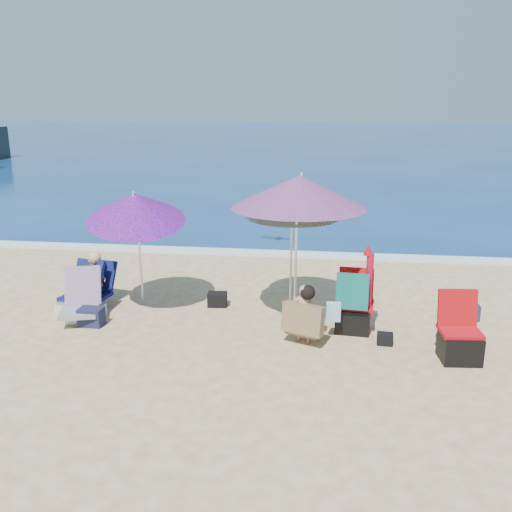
# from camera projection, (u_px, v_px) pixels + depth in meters

# --- Properties ---
(ground) EXTENTS (120.00, 120.00, 0.00)m
(ground) POSITION_uv_depth(u_px,v_px,m) (268.00, 349.00, 7.96)
(ground) COLOR #D8BC84
(ground) RESTS_ON ground
(sea) EXTENTS (120.00, 80.00, 0.12)m
(sea) POSITION_uv_depth(u_px,v_px,m) (323.00, 140.00, 50.93)
(sea) COLOR navy
(sea) RESTS_ON ground
(foam) EXTENTS (120.00, 0.50, 0.04)m
(foam) POSITION_uv_depth(u_px,v_px,m) (292.00, 254.00, 12.83)
(foam) COLOR white
(foam) RESTS_ON ground
(umbrella_turquoise) EXTENTS (2.47, 2.47, 2.39)m
(umbrella_turquoise) POSITION_uv_depth(u_px,v_px,m) (299.00, 192.00, 8.40)
(umbrella_turquoise) COLOR white
(umbrella_turquoise) RESTS_ON ground
(umbrella_striped) EXTENTS (1.88, 1.88, 2.06)m
(umbrella_striped) POSITION_uv_depth(u_px,v_px,m) (293.00, 204.00, 9.09)
(umbrella_striped) COLOR silver
(umbrella_striped) RESTS_ON ground
(umbrella_blue) EXTENTS (2.03, 2.07, 2.19)m
(umbrella_blue) POSITION_uv_depth(u_px,v_px,m) (136.00, 207.00, 8.91)
(umbrella_blue) COLOR white
(umbrella_blue) RESTS_ON ground
(furled_umbrella) EXTENTS (0.20, 0.19, 1.39)m
(furled_umbrella) POSITION_uv_depth(u_px,v_px,m) (368.00, 286.00, 8.32)
(furled_umbrella) COLOR #B40C26
(furled_umbrella) RESTS_ON ground
(chair_navy) EXTENTS (0.74, 0.90, 0.79)m
(chair_navy) POSITION_uv_depth(u_px,v_px,m) (81.00, 298.00, 9.43)
(chair_navy) COLOR #0D154D
(chair_navy) RESTS_ON ground
(chair_rainbow) EXTENTS (0.77, 0.97, 0.82)m
(chair_rainbow) POSITION_uv_depth(u_px,v_px,m) (84.00, 306.00, 9.02)
(chair_rainbow) COLOR #CD6948
(chair_rainbow) RESTS_ON ground
(camp_chair_left) EXTENTS (0.58, 0.60, 0.93)m
(camp_chair_left) POSITION_uv_depth(u_px,v_px,m) (459.00, 340.00, 7.59)
(camp_chair_left) COLOR #B70D16
(camp_chair_left) RESTS_ON ground
(camp_chair_right) EXTENTS (0.74, 0.75, 0.99)m
(camp_chair_right) POSITION_uv_depth(u_px,v_px,m) (353.00, 309.00, 8.50)
(camp_chair_right) COLOR #AF0C19
(camp_chair_right) RESTS_ON ground
(person_center) EXTENTS (0.68, 0.68, 0.90)m
(person_center) POSITION_uv_depth(u_px,v_px,m) (304.00, 315.00, 8.06)
(person_center) COLOR tan
(person_center) RESTS_ON ground
(person_left) EXTENTS (0.61, 0.74, 0.93)m
(person_left) POSITION_uv_depth(u_px,v_px,m) (96.00, 281.00, 9.64)
(person_left) COLOR tan
(person_left) RESTS_ON ground
(bag_navy_a) EXTENTS (0.38, 0.28, 0.29)m
(bag_navy_a) POSITION_uv_depth(u_px,v_px,m) (91.00, 317.00, 8.78)
(bag_navy_a) COLOR #1B203C
(bag_navy_a) RESTS_ON ground
(bag_black_a) EXTENTS (0.34, 0.26, 0.24)m
(bag_black_a) POSITION_uv_depth(u_px,v_px,m) (217.00, 299.00, 9.62)
(bag_black_a) COLOR black
(bag_black_a) RESTS_ON ground
(bag_navy_b) EXTENTS (0.36, 0.28, 0.26)m
(bag_navy_b) POSITION_uv_depth(u_px,v_px,m) (467.00, 311.00, 9.04)
(bag_navy_b) COLOR #1C243E
(bag_navy_b) RESTS_ON ground
(bag_black_b) EXTENTS (0.24, 0.17, 0.17)m
(bag_black_b) POSITION_uv_depth(u_px,v_px,m) (385.00, 339.00, 8.10)
(bag_black_b) COLOR black
(bag_black_b) RESTS_ON ground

